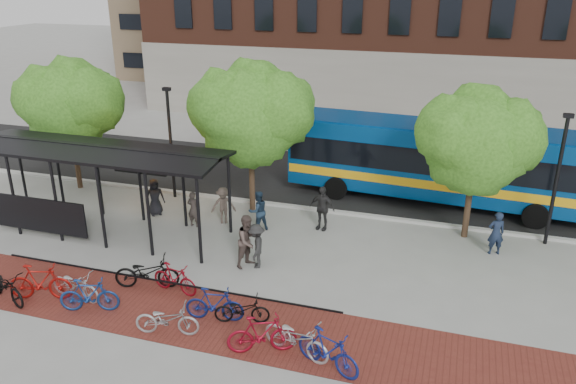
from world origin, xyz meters
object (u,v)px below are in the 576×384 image
(bus_shelter, at_px, (93,159))
(lamp_post_left, at_px, (171,140))
(pedestrian_1, at_px, (194,209))
(pedestrian_8, at_px, (248,241))
(pedestrian_9, at_px, (256,246))
(bus, at_px, (438,158))
(bike_6, at_px, (167,319))
(bike_10, at_px, (296,338))
(bike_2, at_px, (75,285))
(bike_9, at_px, (262,334))
(tree_a, at_px, (70,101))
(bike_8, at_px, (242,310))
(bike_11, at_px, (328,351))
(bike_4, at_px, (147,272))
(bike_5, at_px, (175,278))
(tree_b, at_px, (253,110))
(tree_c, at_px, (479,138))
(pedestrian_7, at_px, (496,233))
(bike_3, at_px, (89,295))
(bike_0, at_px, (6,286))
(bike_1, at_px, (40,282))
(pedestrian_2, at_px, (258,211))
(pedestrian_3, at_px, (223,205))
(lamp_post_right, at_px, (557,177))
(pedestrian_0, at_px, (155,197))
(bike_7, at_px, (215,304))
(pedestrian_4, at_px, (322,208))

(bus_shelter, height_order, lamp_post_left, lamp_post_left)
(pedestrian_1, distance_m, pedestrian_8, 4.16)
(pedestrian_9, bearing_deg, bus, 130.97)
(bike_6, bearing_deg, bike_10, -98.79)
(bike_2, distance_m, bike_9, 6.67)
(tree_a, relative_size, bus, 0.46)
(bike_9, bearing_deg, bike_2, 60.11)
(bike_8, relative_size, bike_11, 0.84)
(bike_4, height_order, pedestrian_1, pedestrian_1)
(bike_5, height_order, pedestrian_1, pedestrian_1)
(bus_shelter, bearing_deg, pedestrian_9, -8.15)
(tree_b, height_order, bike_4, tree_b)
(tree_c, height_order, bike_4, tree_c)
(bike_9, xyz_separation_m, pedestrian_7, (6.23, 8.09, 0.26))
(bike_2, distance_m, bike_3, 0.99)
(bike_0, distance_m, pedestrian_9, 8.14)
(bus, xyz_separation_m, bike_3, (-9.49, -12.42, -1.50))
(bike_1, bearing_deg, bike_8, -99.63)
(bike_5, bearing_deg, tree_b, 9.99)
(bike_1, bearing_deg, bike_4, -75.69)
(bike_0, height_order, bike_2, bike_0)
(bike_2, relative_size, bike_8, 1.15)
(bike_0, distance_m, pedestrian_2, 9.37)
(bike_0, distance_m, pedestrian_1, 7.60)
(bike_10, bearing_deg, bike_8, 80.89)
(lamp_post_left, distance_m, pedestrian_9, 8.11)
(bus, distance_m, pedestrian_3, 9.75)
(bike_1, height_order, pedestrian_9, pedestrian_9)
(tree_a, bearing_deg, bike_11, -32.94)
(lamp_post_left, distance_m, lamp_post_right, 16.00)
(bus, xyz_separation_m, pedestrian_0, (-11.36, -5.20, -1.24))
(bike_6, bearing_deg, bike_8, -69.29)
(bike_6, height_order, pedestrian_1, pedestrian_1)
(pedestrian_9, bearing_deg, bus_shelter, -113.07)
(tree_a, distance_m, bike_8, 14.77)
(bike_5, bearing_deg, lamp_post_right, -47.58)
(bike_1, relative_size, bike_3, 1.11)
(bike_6, height_order, pedestrian_2, pedestrian_2)
(tree_a, bearing_deg, pedestrian_3, -11.87)
(bike_6, bearing_deg, bike_1, 72.38)
(bike_7, bearing_deg, tree_c, -50.25)
(bike_4, xyz_separation_m, bike_9, (4.80, -2.07, 0.02))
(bike_6, bearing_deg, pedestrian_0, 19.87)
(lamp_post_right, relative_size, bike_0, 2.51)
(bus_shelter, xyz_separation_m, pedestrian_3, (4.50, 2.09, -2.21))
(bike_3, height_order, pedestrian_4, pedestrian_4)
(pedestrian_2, bearing_deg, bike_2, 15.76)
(bus, bearing_deg, bike_7, -111.39)
(bike_1, height_order, bike_5, bike_1)
(bike_3, xyz_separation_m, pedestrian_4, (5.33, 7.95, 0.37))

